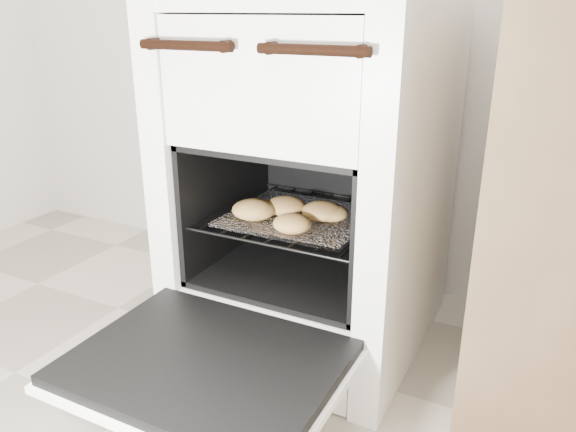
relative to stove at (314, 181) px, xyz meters
name	(u,v)px	position (x,y,z in m)	size (l,w,h in m)	color
stove	(314,181)	(0.00, 0.00, 0.00)	(0.56, 0.63, 0.87)	white
oven_door	(206,366)	(0.00, -0.48, -0.23)	(0.51, 0.39, 0.04)	black
oven_rack	(302,217)	(0.00, -0.06, -0.07)	(0.41, 0.39, 0.01)	black
foil_sheet	(299,217)	(0.00, -0.08, -0.07)	(0.32, 0.28, 0.01)	white
baked_rolls	(286,211)	(-0.01, -0.12, -0.04)	(0.28, 0.22, 0.05)	tan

